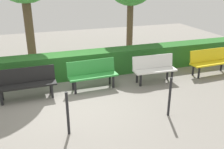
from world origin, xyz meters
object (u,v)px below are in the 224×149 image
(bench_white, at_px, (154,68))
(bench_black, at_px, (26,82))
(bench_green, at_px, (92,73))
(bench_yellow, at_px, (210,61))

(bench_white, relative_size, bench_black, 0.86)
(bench_green, bearing_deg, bench_black, -0.24)
(bench_yellow, bearing_deg, bench_black, -3.01)
(bench_yellow, xyz_separation_m, bench_white, (2.18, 0.02, -0.00))
(bench_white, distance_m, bench_green, 2.00)
(bench_white, distance_m, bench_black, 3.90)
(bench_yellow, height_order, bench_white, same)
(bench_yellow, relative_size, bench_black, 0.96)
(bench_black, bearing_deg, bench_yellow, 178.41)
(bench_yellow, bearing_deg, bench_green, -4.29)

